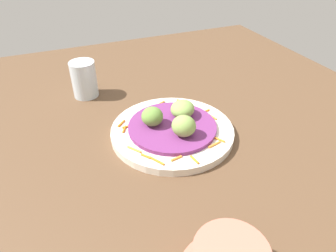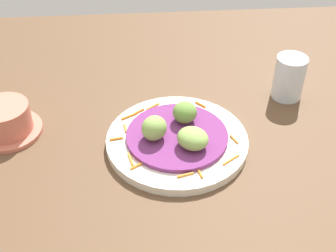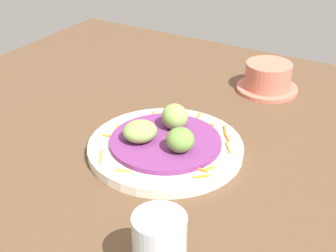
# 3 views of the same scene
# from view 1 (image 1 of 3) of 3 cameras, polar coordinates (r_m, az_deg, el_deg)

# --- Properties ---
(table_surface) EXTENTS (1.10, 1.10, 0.02)m
(table_surface) POSITION_cam_1_polar(r_m,az_deg,el_deg) (0.67, -0.04, -0.32)
(table_surface) COLOR brown
(table_surface) RESTS_ON ground
(main_plate) EXTENTS (0.25, 0.25, 0.02)m
(main_plate) POSITION_cam_1_polar(r_m,az_deg,el_deg) (0.63, 0.80, -0.98)
(main_plate) COLOR silver
(main_plate) RESTS_ON table_surface
(cabbage_bed) EXTENTS (0.18, 0.18, 0.01)m
(cabbage_bed) POSITION_cam_1_polar(r_m,az_deg,el_deg) (0.62, 0.81, -0.09)
(cabbage_bed) COLOR #702D6B
(cabbage_bed) RESTS_ON main_plate
(carrot_garnish) EXTENTS (0.21, 0.22, 0.00)m
(carrot_garnish) POSITION_cam_1_polar(r_m,az_deg,el_deg) (0.61, 0.87, -1.07)
(carrot_garnish) COLOR orange
(carrot_garnish) RESTS_ON main_plate
(guac_scoop_left) EXTENTS (0.07, 0.07, 0.03)m
(guac_scoop_left) POSITION_cam_1_polar(r_m,az_deg,el_deg) (0.64, 2.72, 3.19)
(guac_scoop_left) COLOR #84A851
(guac_scoop_left) RESTS_ON cabbage_bed
(guac_scoop_center) EXTENTS (0.04, 0.04, 0.04)m
(guac_scoop_center) POSITION_cam_1_polar(r_m,az_deg,el_deg) (0.61, -2.95, 1.79)
(guac_scoop_center) COLOR olive
(guac_scoop_center) RESTS_ON cabbage_bed
(guac_scoop_right) EXTENTS (0.06, 0.06, 0.04)m
(guac_scoop_right) POSITION_cam_1_polar(r_m,az_deg,el_deg) (0.58, 2.71, -0.06)
(guac_scoop_right) COLOR #84A851
(guac_scoop_right) RESTS_ON cabbage_bed
(water_glass) EXTENTS (0.06, 0.06, 0.09)m
(water_glass) POSITION_cam_1_polar(r_m,az_deg,el_deg) (0.78, -15.34, 8.40)
(water_glass) COLOR silver
(water_glass) RESTS_ON table_surface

